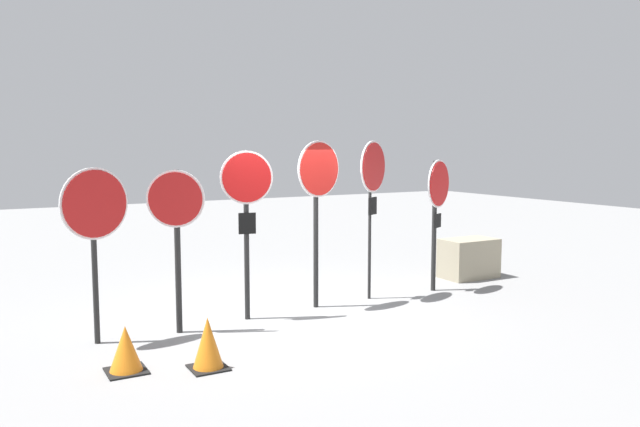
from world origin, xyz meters
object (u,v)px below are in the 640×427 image
object	(u,v)px
stop_sign_0	(95,217)
storage_crate	(469,258)
stop_sign_4	(373,178)
stop_sign_5	(437,198)
stop_sign_3	(318,188)
stop_sign_2	(247,200)
traffic_cone_0	(126,349)
traffic_cone_1	(208,343)
stop_sign_1	(176,219)

from	to	relation	value
stop_sign_0	storage_crate	xyz separation A→B (m)	(7.05, 0.80, -1.27)
stop_sign_0	stop_sign_4	size ratio (longest dim) A/B	0.86
stop_sign_0	stop_sign_5	bearing A→B (deg)	-16.20
stop_sign_3	stop_sign_4	world-z (taller)	stop_sign_4
stop_sign_2	traffic_cone_0	bearing A→B (deg)	-135.66
stop_sign_3	stop_sign_5	size ratio (longest dim) A/B	1.14
stop_sign_4	storage_crate	distance (m)	3.14
stop_sign_0	stop_sign_5	world-z (taller)	stop_sign_5
traffic_cone_1	stop_sign_0	bearing A→B (deg)	120.94
stop_sign_1	traffic_cone_0	xyz separation A→B (m)	(-0.95, -1.15, -1.32)
stop_sign_0	stop_sign_3	size ratio (longest dim) A/B	0.87
stop_sign_4	stop_sign_2	bearing A→B (deg)	154.67
stop_sign_4	stop_sign_5	world-z (taller)	stop_sign_4
stop_sign_0	stop_sign_5	xyz separation A→B (m)	(5.75, 0.23, -0.01)
traffic_cone_0	stop_sign_0	bearing A→B (deg)	93.93
stop_sign_2	stop_sign_3	size ratio (longest dim) A/B	0.94
stop_sign_0	stop_sign_2	world-z (taller)	stop_sign_2
stop_sign_1	storage_crate	world-z (taller)	stop_sign_1
traffic_cone_0	stop_sign_5	bearing A→B (deg)	14.11
stop_sign_3	storage_crate	world-z (taller)	stop_sign_3
traffic_cone_1	stop_sign_5	bearing A→B (deg)	20.24
stop_sign_1	storage_crate	distance (m)	6.19
stop_sign_0	stop_sign_3	distance (m)	3.39
stop_sign_4	traffic_cone_0	world-z (taller)	stop_sign_4
traffic_cone_0	storage_crate	size ratio (longest dim) A/B	0.50
stop_sign_2	storage_crate	distance (m)	5.16
traffic_cone_0	storage_crate	distance (m)	7.25
stop_sign_3	traffic_cone_1	bearing A→B (deg)	-159.63
stop_sign_3	storage_crate	distance (m)	4.03
stop_sign_2	storage_crate	size ratio (longest dim) A/B	2.31
stop_sign_1	stop_sign_4	distance (m)	3.44
storage_crate	traffic_cone_1	bearing A→B (deg)	-158.97
stop_sign_1	traffic_cone_1	world-z (taller)	stop_sign_1
stop_sign_3	storage_crate	size ratio (longest dim) A/B	2.45
traffic_cone_1	stop_sign_1	bearing A→B (deg)	86.02
stop_sign_5	traffic_cone_1	world-z (taller)	stop_sign_5
stop_sign_3	stop_sign_5	xyz separation A→B (m)	(2.39, -0.00, -0.27)
storage_crate	stop_sign_0	bearing A→B (deg)	-173.51
stop_sign_1	traffic_cone_0	bearing A→B (deg)	-104.57
stop_sign_2	stop_sign_3	distance (m)	1.26
stop_sign_5	stop_sign_4	bearing A→B (deg)	151.36
stop_sign_1	storage_crate	size ratio (longest dim) A/B	2.08
stop_sign_2	stop_sign_4	xyz separation A→B (m)	(2.30, 0.16, 0.26)
stop_sign_0	stop_sign_4	xyz separation A→B (m)	(4.43, 0.28, 0.38)
stop_sign_2	traffic_cone_0	world-z (taller)	stop_sign_2
stop_sign_2	traffic_cone_1	xyz separation A→B (m)	(-1.19, -1.67, -1.47)
stop_sign_2	traffic_cone_0	distance (m)	2.86
stop_sign_2	traffic_cone_1	bearing A→B (deg)	-114.04
traffic_cone_0	traffic_cone_1	bearing A→B (deg)	-22.66
stop_sign_0	storage_crate	world-z (taller)	stop_sign_0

